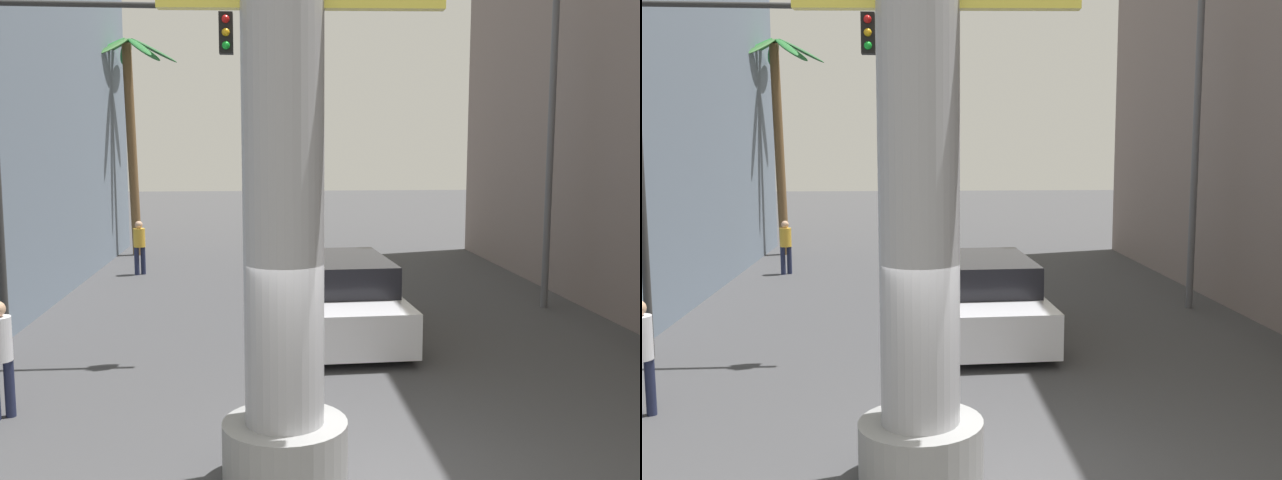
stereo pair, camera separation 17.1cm
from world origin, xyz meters
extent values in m
plane|color=#424244|center=(0.00, 10.00, 0.00)|extent=(89.06, 89.06, 0.00)
cylinder|color=#9E9EA3|center=(-0.84, 0.15, 4.41)|extent=(0.88, 0.88, 8.81)
cylinder|color=gray|center=(-0.84, 0.15, 0.35)|extent=(1.42, 1.42, 0.70)
cylinder|color=#59595E|center=(5.61, 8.49, 3.74)|extent=(0.16, 0.16, 7.48)
cylinder|color=#333333|center=(-3.27, 5.27, 6.16)|extent=(4.68, 0.10, 0.10)
cube|color=black|center=(-1.63, 5.27, 5.71)|extent=(0.24, 0.24, 0.70)
sphere|color=red|center=(-1.63, 5.14, 5.93)|extent=(0.14, 0.14, 0.14)
sphere|color=yellow|center=(-1.63, 5.14, 5.71)|extent=(0.14, 0.14, 0.14)
sphere|color=green|center=(-1.63, 5.14, 5.49)|extent=(0.14, 0.14, 0.14)
cylinder|color=black|center=(-0.51, 8.28, 0.32)|extent=(0.25, 0.65, 0.64)
cylinder|color=black|center=(1.39, 8.37, 0.32)|extent=(0.25, 0.65, 0.64)
cylinder|color=black|center=(-0.35, 4.69, 0.32)|extent=(0.25, 0.65, 0.64)
cylinder|color=black|center=(1.55, 4.77, 0.32)|extent=(0.25, 0.65, 0.64)
cube|color=silver|center=(0.52, 6.53, 0.56)|extent=(2.23, 5.23, 0.80)
cube|color=black|center=(0.52, 6.53, 1.26)|extent=(1.97, 2.91, 0.60)
cylinder|color=brown|center=(-5.43, 17.73, 3.63)|extent=(0.47, 0.34, 7.26)
ellipsoid|color=#265E2D|center=(-4.56, 17.57, 7.01)|extent=(1.62, 0.52, 0.90)
ellipsoid|color=#23702D|center=(-4.99, 18.41, 7.10)|extent=(1.15, 1.64, 0.63)
ellipsoid|color=#20692D|center=(-5.66, 18.49, 7.04)|extent=(0.81, 1.67, 0.79)
ellipsoid|color=#1F742D|center=(-6.12, 18.17, 7.12)|extent=(1.59, 1.29, 0.57)
ellipsoid|color=#21752D|center=(-6.17, 17.23, 6.98)|extent=(1.53, 1.08, 0.97)
ellipsoid|color=#31642D|center=(-5.76, 16.86, 7.04)|extent=(0.97, 1.65, 0.80)
ellipsoid|color=#25692D|center=(-4.94, 16.94, 7.04)|extent=(1.20, 1.56, 0.81)
cylinder|color=#1E233F|center=(-4.60, 2.43, 0.41)|extent=(0.14, 0.14, 0.83)
cylinder|color=#1E233F|center=(-4.54, 13.78, 0.41)|extent=(0.14, 0.14, 0.83)
cylinder|color=#1E233F|center=(-4.71, 13.68, 0.41)|extent=(0.14, 0.14, 0.83)
cylinder|color=gold|center=(-4.62, 13.73, 1.10)|extent=(0.47, 0.47, 0.55)
sphere|color=tan|center=(-4.62, 13.73, 1.49)|extent=(0.22, 0.22, 0.22)
camera|label=1|loc=(-1.11, -7.51, 3.75)|focal=40.00mm
camera|label=2|loc=(-0.94, -7.53, 3.75)|focal=40.00mm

